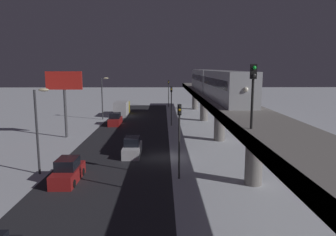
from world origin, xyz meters
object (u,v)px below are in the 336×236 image
sedan_red_2 (115,120)px  commercial_billboard (64,87)px  sedan_red (68,172)px  sedan_white (132,148)px  traffic_light_far (169,89)px  traffic_light_near (179,131)px  traffic_light_mid (171,100)px  box_truck (122,109)px  rail_signal (253,85)px  subway_train (213,82)px

sedan_red_2 → commercial_billboard: (5.19, 9.59, 6.03)m
sedan_red → commercial_billboard: 18.68m
sedan_white → traffic_light_far: 43.00m
sedan_red → traffic_light_near: (-9.30, -0.45, 3.41)m
sedan_white → traffic_light_mid: bearing=75.0°
traffic_light_mid → traffic_light_far: bearing=-90.0°
sedan_red → traffic_light_far: (-9.30, -50.51, 3.41)m
sedan_white → commercial_billboard: 14.59m
sedan_red_2 → commercial_billboard: bearing=61.6°
box_truck → traffic_light_mid: traffic_light_mid is taller
sedan_red → box_truck: box_truck is taller
rail_signal → traffic_light_near: (4.16, -6.50, -4.13)m
commercial_billboard → sedan_red_2: bearing=-118.4°
rail_signal → box_truck: 45.46m
subway_train → sedan_red: (15.26, 20.72, -6.59)m
traffic_light_far → subway_train: bearing=101.3°
subway_train → commercial_billboard: 20.80m
rail_signal → traffic_light_far: bearing=-85.8°
box_truck → commercial_billboard: commercial_billboard is taller
subway_train → commercial_billboard: (20.44, 3.83, -0.55)m
rail_signal → traffic_light_mid: 32.07m
subway_train → sedan_red_2: 17.59m
sedan_red_2 → traffic_light_near: (-9.30, 26.04, 3.40)m
rail_signal → sedan_white: rail_signal is taller
sedan_white → traffic_light_far: size_ratio=0.72×
sedan_red_2 → subway_train: bearing=159.3°
box_truck → commercial_billboard: 21.19m
subway_train → sedan_red_2: subway_train is taller
rail_signal → sedan_red: bearing=-24.2°
subway_train → traffic_light_mid: (5.96, -4.76, -3.18)m
subway_train → traffic_light_mid: subway_train is taller
box_truck → sedan_red_2: bearing=91.1°
sedan_white → box_truck: 29.25m
box_truck → subway_train: bearing=134.0°
traffic_light_near → traffic_light_far: same height
rail_signal → traffic_light_mid: (4.16, -31.53, -4.13)m
sedan_red → sedan_red_2: bearing=-90.0°
subway_train → traffic_light_near: bearing=73.6°
box_truck → commercial_billboard: (4.99, 19.85, 5.48)m
box_truck → traffic_light_far: bearing=-124.6°
sedan_red_2 → traffic_light_near: traffic_light_near is taller
traffic_light_far → commercial_billboard: commercial_billboard is taller
sedan_white → sedan_red_2: size_ratio=0.98×
sedan_red_2 → sedan_red: bearing=90.0°
rail_signal → traffic_light_mid: size_ratio=0.62×
box_truck → traffic_light_near: 37.63m
sedan_red → box_truck: (0.20, -36.75, 0.56)m
traffic_light_near → traffic_light_mid: same height
commercial_billboard → traffic_light_near: bearing=131.4°
sedan_red → traffic_light_far: 51.47m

